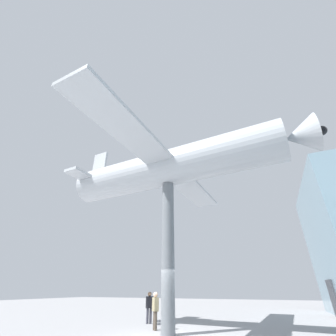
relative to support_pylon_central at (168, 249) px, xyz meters
The scene contains 5 objects.
ground_plane 3.44m from the support_pylon_central, ahead, with size 80.00×80.00×0.00m, color gray.
support_pylon_central is the anchor object (origin of this frame).
suspended_airplane 4.52m from the support_pylon_central, 86.07° to the left, with size 14.56×14.20×3.57m.
visitor_person 2.94m from the support_pylon_central, 132.08° to the right, with size 0.44×0.44×1.58m.
visitor_second 4.57m from the support_pylon_central, 140.41° to the right, with size 0.42×0.45×1.56m.
Camera 1 is at (10.59, 4.52, 1.70)m, focal length 24.00 mm.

